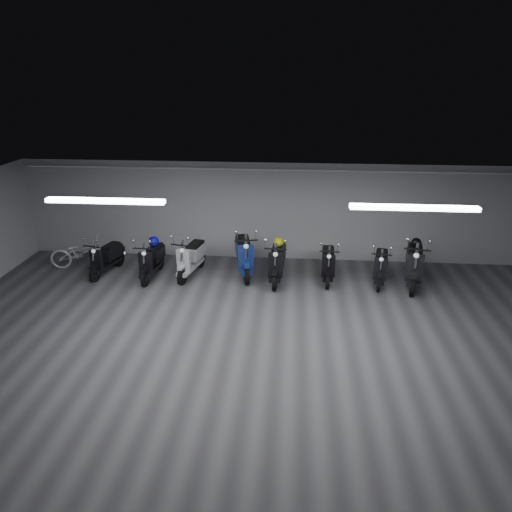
# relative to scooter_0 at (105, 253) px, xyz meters

# --- Properties ---
(floor) EXTENTS (14.00, 10.00, 0.01)m
(floor) POSITION_rel_scooter_0_xyz_m (4.24, -3.50, -0.61)
(floor) COLOR #3E3E41
(floor) RESTS_ON ground
(ceiling) EXTENTS (14.00, 10.00, 0.01)m
(ceiling) POSITION_rel_scooter_0_xyz_m (4.24, -3.50, 2.20)
(ceiling) COLOR gray
(ceiling) RESTS_ON ground
(back_wall) EXTENTS (14.00, 0.01, 2.80)m
(back_wall) POSITION_rel_scooter_0_xyz_m (4.24, 1.50, 0.80)
(back_wall) COLOR #A5A5A7
(back_wall) RESTS_ON ground
(fluor_strip_left) EXTENTS (2.40, 0.18, 0.08)m
(fluor_strip_left) POSITION_rel_scooter_0_xyz_m (1.24, -2.50, 2.14)
(fluor_strip_left) COLOR white
(fluor_strip_left) RESTS_ON ceiling
(fluor_strip_right) EXTENTS (2.40, 0.18, 0.08)m
(fluor_strip_right) POSITION_rel_scooter_0_xyz_m (7.24, -2.50, 2.14)
(fluor_strip_right) COLOR white
(fluor_strip_right) RESTS_ON ceiling
(conduit) EXTENTS (13.60, 0.05, 0.05)m
(conduit) POSITION_rel_scooter_0_xyz_m (4.24, 1.42, 2.02)
(conduit) COLOR white
(conduit) RESTS_ON back_wall
(scooter_0) EXTENTS (0.91, 1.70, 1.20)m
(scooter_0) POSITION_rel_scooter_0_xyz_m (0.00, 0.00, 0.00)
(scooter_0) COLOR black
(scooter_0) RESTS_ON floor
(scooter_1) EXTENTS (0.68, 1.73, 1.26)m
(scooter_1) POSITION_rel_scooter_0_xyz_m (1.30, -0.12, 0.03)
(scooter_1) COLOR black
(scooter_1) RESTS_ON floor
(scooter_2) EXTENTS (0.95, 1.86, 1.33)m
(scooter_2) POSITION_rel_scooter_0_xyz_m (2.30, 0.08, 0.06)
(scooter_2) COLOR silver
(scooter_2) RESTS_ON floor
(scooter_4) EXTENTS (1.04, 2.07, 1.47)m
(scooter_4) POSITION_rel_scooter_0_xyz_m (3.70, 0.29, 0.13)
(scooter_4) COLOR navy
(scooter_4) RESTS_ON floor
(scooter_5) EXTENTS (0.71, 1.87, 1.37)m
(scooter_5) POSITION_rel_scooter_0_xyz_m (4.60, -0.05, 0.08)
(scooter_5) COLOR black
(scooter_5) RESTS_ON floor
(scooter_7) EXTENTS (0.64, 1.69, 1.24)m
(scooter_7) POSITION_rel_scooter_0_xyz_m (5.92, 0.09, 0.02)
(scooter_7) COLOR black
(scooter_7) RESTS_ON floor
(scooter_8) EXTENTS (0.86, 1.71, 1.22)m
(scooter_8) POSITION_rel_scooter_0_xyz_m (7.26, 0.02, 0.01)
(scooter_8) COLOR black
(scooter_8) RESTS_ON floor
(scooter_9) EXTENTS (1.09, 2.11, 1.50)m
(scooter_9) POSITION_rel_scooter_0_xyz_m (8.07, -0.04, 0.15)
(scooter_9) COLOR black
(scooter_9) RESTS_ON floor
(bicycle) EXTENTS (1.75, 0.94, 1.07)m
(bicycle) POSITION_rel_scooter_0_xyz_m (-0.85, 0.36, -0.07)
(bicycle) COLOR silver
(bicycle) RESTS_ON floor
(helmet_0) EXTENTS (0.28, 0.28, 0.28)m
(helmet_0) POSITION_rel_scooter_0_xyz_m (1.31, 0.11, 0.32)
(helmet_0) COLOR #0D0D8F
(helmet_0) RESTS_ON scooter_1
(helmet_1) EXTENTS (0.24, 0.24, 0.24)m
(helmet_1) POSITION_rel_scooter_0_xyz_m (4.61, 0.20, 0.37)
(helmet_1) COLOR #D6DD0D
(helmet_1) RESTS_ON scooter_5
(helmet_2) EXTENTS (0.25, 0.25, 0.25)m
(helmet_2) POSITION_rel_scooter_0_xyz_m (8.13, 0.23, 0.45)
(helmet_2) COLOR black
(helmet_2) RESTS_ON scooter_9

